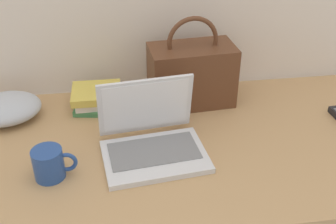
{
  "coord_description": "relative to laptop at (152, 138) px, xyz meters",
  "views": [
    {
      "loc": [
        -0.2,
        -1.08,
        0.84
      ],
      "look_at": [
        -0.05,
        0.0,
        0.15
      ],
      "focal_mm": 45.05,
      "sensor_mm": 36.0,
      "label": 1
    }
  ],
  "objects": [
    {
      "name": "book_stack",
      "position": [
        -0.17,
        0.29,
        -0.01
      ],
      "size": [
        0.18,
        0.17,
        0.07
      ],
      "color": "#3F7F4C",
      "rests_on": "desk"
    },
    {
      "name": "cushion",
      "position": [
        -0.48,
        0.25,
        -0.01
      ],
      "size": [
        0.26,
        0.23,
        0.08
      ],
      "primitive_type": "ellipsoid",
      "rotation": [
        0.0,
        0.0,
        0.12
      ],
      "color": "#B2B7C1",
      "rests_on": "desk"
    },
    {
      "name": "coffee_mug",
      "position": [
        -0.3,
        -0.08,
        0.0
      ],
      "size": [
        0.13,
        0.09,
        0.09
      ],
      "color": "#26478C",
      "rests_on": "desk"
    },
    {
      "name": "laptop",
      "position": [
        0.0,
        0.0,
        0.0
      ],
      "size": [
        0.33,
        0.29,
        0.22
      ],
      "color": "silver",
      "rests_on": "desk"
    },
    {
      "name": "desk",
      "position": [
        0.1,
        0.03,
        -0.06
      ],
      "size": [
        1.6,
        0.76,
        0.03
      ],
      "color": "tan",
      "rests_on": "ground"
    },
    {
      "name": "handbag",
      "position": [
        0.17,
        0.28,
        0.07
      ],
      "size": [
        0.31,
        0.18,
        0.33
      ],
      "color": "#59331E",
      "rests_on": "desk"
    }
  ]
}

